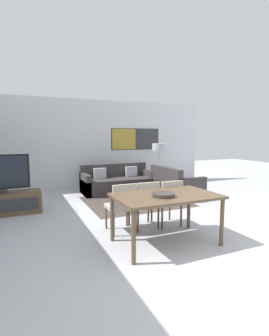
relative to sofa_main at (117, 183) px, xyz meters
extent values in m
plane|color=#B2B2B7|center=(-0.35, -4.88, -0.27)|extent=(24.00, 24.00, 0.00)
cube|color=silver|center=(-0.35, 1.04, 1.13)|extent=(7.82, 0.06, 2.80)
cube|color=#2D2D33|center=(1.05, 1.00, 1.28)|extent=(1.77, 0.01, 0.72)
cube|color=#B29333|center=(0.62, 0.99, 1.28)|extent=(0.84, 0.02, 0.68)
cube|color=#38383D|center=(1.49, 0.99, 1.28)|extent=(0.84, 0.02, 0.68)
cube|color=#473D38|center=(0.00, -1.32, -0.27)|extent=(2.43, 2.10, 0.01)
cube|color=#383333|center=(0.00, -0.09, -0.06)|extent=(2.10, 0.89, 0.42)
cube|color=#383333|center=(0.00, 0.28, 0.14)|extent=(2.10, 0.16, 0.82)
cube|color=#383333|center=(-0.98, -0.09, 0.03)|extent=(0.14, 0.89, 0.60)
cube|color=#383333|center=(0.98, -0.09, 0.03)|extent=(0.14, 0.89, 0.60)
cube|color=#B2B7C1|center=(-0.50, 0.10, 0.30)|extent=(0.36, 0.12, 0.30)
cube|color=#B2B7C1|center=(0.50, 0.10, 0.30)|extent=(0.36, 0.12, 0.30)
cube|color=#383333|center=(1.34, -1.17, -0.06)|extent=(0.89, 1.47, 0.42)
cube|color=#383333|center=(0.97, -1.17, 0.14)|extent=(0.16, 1.47, 0.82)
cube|color=#383333|center=(1.34, -1.83, 0.03)|extent=(0.89, 0.14, 0.60)
cube|color=#383333|center=(1.34, -0.51, 0.03)|extent=(0.89, 0.14, 0.60)
cube|color=#B2B7C1|center=(1.15, -1.50, 0.30)|extent=(0.12, 0.36, 0.30)
cylinder|color=brown|center=(0.00, -1.32, -0.26)|extent=(0.43, 0.43, 0.03)
cylinder|color=brown|center=(0.00, -1.32, -0.11)|extent=(0.17, 0.17, 0.32)
cylinder|color=brown|center=(0.00, -1.32, 0.07)|extent=(0.96, 0.96, 0.04)
cube|color=brown|center=(-0.63, -3.88, 0.48)|extent=(1.58, 0.96, 0.04)
cylinder|color=brown|center=(-1.35, -4.30, 0.09)|extent=(0.06, 0.06, 0.73)
cylinder|color=brown|center=(0.10, -4.30, 0.09)|extent=(0.06, 0.06, 0.73)
cylinder|color=brown|center=(-1.35, -3.46, 0.09)|extent=(0.06, 0.06, 0.73)
cylinder|color=brown|center=(0.10, -3.46, 0.09)|extent=(0.06, 0.06, 0.73)
cube|color=#B2A899|center=(-1.07, -3.09, 0.16)|extent=(0.46, 0.46, 0.06)
cube|color=#B2A899|center=(-1.07, -3.30, 0.39)|extent=(0.42, 0.05, 0.40)
cylinder|color=brown|center=(-1.27, -3.29, -0.07)|extent=(0.04, 0.04, 0.40)
cylinder|color=brown|center=(-0.87, -3.29, -0.07)|extent=(0.04, 0.04, 0.40)
cylinder|color=brown|center=(-1.27, -2.89, -0.07)|extent=(0.04, 0.04, 0.40)
cylinder|color=brown|center=(-0.87, -2.89, -0.07)|extent=(0.04, 0.04, 0.40)
cube|color=#B2A899|center=(-0.63, -3.09, 0.16)|extent=(0.46, 0.46, 0.06)
cube|color=#B2A899|center=(-0.63, -3.29, 0.39)|extent=(0.42, 0.05, 0.40)
cylinder|color=brown|center=(-0.83, -3.29, -0.07)|extent=(0.04, 0.04, 0.40)
cylinder|color=brown|center=(-0.43, -3.29, -0.07)|extent=(0.04, 0.04, 0.40)
cylinder|color=brown|center=(-0.83, -2.89, -0.07)|extent=(0.04, 0.04, 0.40)
cylinder|color=brown|center=(-0.43, -2.89, -0.07)|extent=(0.04, 0.04, 0.40)
cube|color=#B2A899|center=(-0.18, -3.14, 0.16)|extent=(0.46, 0.46, 0.06)
cube|color=#B2A899|center=(-0.18, -3.34, 0.39)|extent=(0.42, 0.05, 0.40)
cylinder|color=brown|center=(-0.38, -3.34, -0.07)|extent=(0.04, 0.04, 0.40)
cylinder|color=brown|center=(0.02, -3.34, -0.07)|extent=(0.04, 0.04, 0.40)
cylinder|color=brown|center=(-0.38, -2.94, -0.07)|extent=(0.04, 0.04, 0.40)
cylinder|color=brown|center=(0.02, -2.94, -0.07)|extent=(0.04, 0.04, 0.40)
cylinder|color=#332D28|center=(-0.73, -3.97, 0.52)|extent=(0.34, 0.34, 0.05)
torus|color=#332D28|center=(-0.73, -3.97, 0.54)|extent=(0.34, 0.34, 0.02)
cylinder|color=#2D2D33|center=(1.39, -0.04, -0.26)|extent=(0.28, 0.28, 0.02)
cylinder|color=#B7B7BC|center=(1.39, -0.04, 0.34)|extent=(0.03, 0.03, 1.18)
cylinder|color=#B2B7C1|center=(1.39, -0.04, 1.04)|extent=(0.42, 0.42, 0.22)
camera|label=1|loc=(-2.65, -7.25, 1.39)|focal=28.00mm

